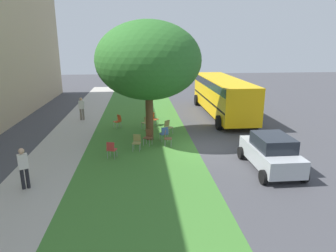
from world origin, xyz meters
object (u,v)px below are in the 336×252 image
(chair_0, at_px, (167,137))
(chair_3, at_px, (118,120))
(chair_2, at_px, (168,126))
(parked_car, at_px, (271,152))
(pedestrian_0, at_px, (23,167))
(chair_5, at_px, (164,133))
(chair_1, at_px, (146,122))
(chair_6, at_px, (111,149))
(school_bus, at_px, (222,93))
(chair_4, at_px, (154,118))
(chair_7, at_px, (137,141))
(chair_8, at_px, (148,136))
(pedestrian_1, at_px, (82,108))
(street_tree, at_px, (148,61))

(chair_0, relative_size, chair_3, 1.00)
(chair_2, distance_m, parked_car, 7.19)
(chair_2, bearing_deg, chair_3, 61.26)
(pedestrian_0, bearing_deg, chair_5, -48.21)
(chair_1, relative_size, chair_6, 1.00)
(parked_car, bearing_deg, school_bus, -3.44)
(chair_4, xyz_separation_m, school_bus, (2.55, -5.50, 1.24))
(pedestrian_0, bearing_deg, chair_1, -31.94)
(school_bus, bearing_deg, chair_5, 140.43)
(chair_6, height_order, chair_7, same)
(chair_0, height_order, chair_8, same)
(chair_2, xyz_separation_m, school_bus, (4.70, -4.71, 1.24))
(school_bus, bearing_deg, chair_1, 120.04)
(school_bus, relative_size, pedestrian_1, 6.15)
(chair_7, bearing_deg, chair_8, -36.66)
(chair_6, xyz_separation_m, pedestrian_0, (-2.90, 3.12, 0.41))
(chair_0, distance_m, chair_1, 3.62)
(chair_6, distance_m, pedestrian_1, 8.50)
(street_tree, bearing_deg, chair_3, 36.87)
(chair_4, distance_m, pedestrian_0, 10.50)
(chair_1, height_order, chair_7, same)
(street_tree, distance_m, chair_7, 4.56)
(school_bus, xyz_separation_m, pedestrian_0, (-11.46, 11.03, -0.83))
(chair_6, relative_size, chair_7, 1.00)
(chair_2, distance_m, chair_4, 2.29)
(chair_0, bearing_deg, street_tree, 34.28)
(chair_7, xyz_separation_m, chair_8, (0.87, -0.64, 0.00))
(chair_0, bearing_deg, chair_8, 72.41)
(parked_car, distance_m, pedestrian_0, 10.43)
(chair_3, distance_m, chair_6, 5.63)
(chair_8, bearing_deg, chair_3, 27.34)
(parked_car, bearing_deg, chair_5, 44.77)
(chair_6, distance_m, chair_8, 2.69)
(chair_0, xyz_separation_m, pedestrian_0, (-4.49, 6.03, 0.41))
(chair_2, relative_size, chair_3, 1.00)
(chair_6, relative_size, pedestrian_0, 0.52)
(chair_1, height_order, school_bus, school_bus)
(chair_0, xyz_separation_m, chair_8, (0.32, 1.02, 0.00))
(chair_6, bearing_deg, chair_4, -21.89)
(street_tree, xyz_separation_m, chair_5, (-0.50, -0.83, -4.10))
(street_tree, relative_size, pedestrian_1, 4.03)
(chair_4, xyz_separation_m, chair_7, (-4.96, 1.17, 0.00))
(chair_8, bearing_deg, pedestrian_1, 37.78)
(chair_2, bearing_deg, chair_8, 146.09)
(chair_3, relative_size, chair_4, 1.00)
(chair_2, xyz_separation_m, chair_7, (-2.81, 1.95, 0.00))
(school_bus, bearing_deg, chair_0, 144.33)
(chair_3, height_order, pedestrian_0, pedestrian_0)
(chair_3, xyz_separation_m, chair_4, (0.39, -2.44, 0.00))
(chair_6, xyz_separation_m, chair_8, (1.91, -1.89, 0.00))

